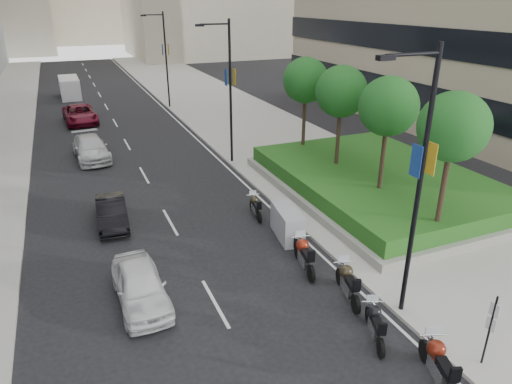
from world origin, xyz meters
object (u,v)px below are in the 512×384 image
lamp_post_1 (228,86)px  motorcycle_3 (348,282)px  motorcycle_5 (287,224)px  car_c (91,148)px  motorcycle_1 (439,364)px  motorcycle_4 (304,255)px  car_a (140,286)px  lamp_post_0 (417,177)px  lamp_post_2 (164,55)px  motorcycle_6 (255,206)px  motorcycle_2 (375,323)px  parking_sign (490,327)px  car_d (80,114)px  car_b (112,212)px  delivery_van (70,89)px

lamp_post_1 → motorcycle_3: 16.18m
motorcycle_5 → car_c: bearing=34.2°
motorcycle_1 → motorcycle_5: (-0.06, 9.31, 0.04)m
motorcycle_4 → car_a: 6.42m
motorcycle_3 → car_a: (-6.95, 2.60, 0.07)m
lamp_post_0 → motorcycle_5: lamp_post_0 is taller
lamp_post_2 → motorcycle_6: bearing=-93.4°
lamp_post_1 → motorcycle_2: bearing=-94.9°
parking_sign → motorcycle_1: size_ratio=1.06×
motorcycle_5 → motorcycle_6: motorcycle_5 is taller
parking_sign → motorcycle_3: parking_sign is taller
parking_sign → car_a: (-8.70, 7.08, -0.75)m
car_a → car_d: (-0.34, 28.05, 0.07)m
motorcycle_2 → car_d: car_d is taller
car_c → motorcycle_1: bearing=-77.1°
motorcycle_4 → motorcycle_5: 2.67m
motorcycle_2 → car_c: bearing=39.6°
motorcycle_5 → car_a: bearing=116.9°
lamp_post_1 → lamp_post_2: bearing=90.0°
car_d → motorcycle_3: bearing=-80.2°
motorcycle_3 → motorcycle_4: motorcycle_4 is taller
motorcycle_3 → car_d: car_d is taller
car_b → car_d: car_d is taller
motorcycle_1 → delivery_van: bearing=28.9°
parking_sign → lamp_post_0: bearing=102.3°
lamp_post_0 → car_c: (-8.33, 21.56, -4.32)m
motorcycle_3 → lamp_post_0: bearing=-129.2°
car_b → car_c: (-0.10, 10.73, 0.10)m
parking_sign → car_b: 16.46m
lamp_post_0 → car_d: bearing=104.6°
motorcycle_3 → motorcycle_5: 4.91m
lamp_post_2 → motorcycle_5: bearing=-92.1°
car_a → motorcycle_4: bearing=-3.9°
motorcycle_2 → car_b: 13.37m
motorcycle_1 → motorcycle_4: 6.73m
parking_sign → car_d: 36.27m
motorcycle_5 → car_b: (-7.16, 4.45, -0.06)m
motorcycle_4 → lamp_post_1: bearing=3.7°
motorcycle_5 → car_d: car_d is taller
motorcycle_3 → motorcycle_5: size_ratio=0.96×
motorcycle_6 → car_b: size_ratio=0.52×
lamp_post_1 → car_d: size_ratio=1.61×
motorcycle_1 → motorcycle_5: size_ratio=0.97×
motorcycle_3 → motorcycle_5: motorcycle_5 is taller
parking_sign → car_a: size_ratio=0.60×
lamp_post_0 → parking_sign: 4.74m
car_a → delivery_van: (-0.64, 40.16, 0.30)m
motorcycle_4 → car_d: bearing=24.1°
motorcycle_4 → delivery_van: bearing=20.6°
car_b → motorcycle_1: bearing=-59.1°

